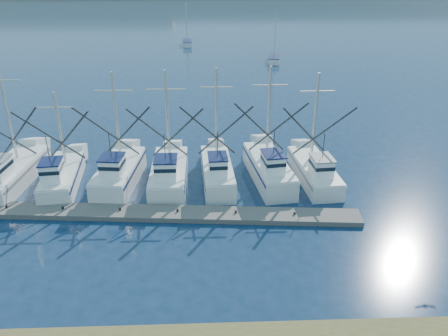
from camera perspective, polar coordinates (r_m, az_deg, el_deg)
The scene contains 5 objects.
ground at distance 25.57m, azimuth 9.65°, elevation -13.70°, with size 500.00×500.00×0.00m, color #0C2135.
floating_dock at distance 30.53m, azimuth -7.93°, elevation -5.90°, with size 27.00×1.80×0.36m, color #625E58.
trawler_fleet at distance 34.34m, azimuth -8.08°, elevation -0.60°, with size 27.00×8.50×9.46m.
sailboat_near at distance 76.74m, azimuth 6.58°, elevation 13.99°, with size 2.83×5.58×8.10m.
sailboat_far at distance 91.33m, azimuth -4.83°, elevation 15.97°, with size 2.00×4.87×8.10m.
Camera 1 is at (-4.89, -19.21, 16.15)m, focal length 35.00 mm.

